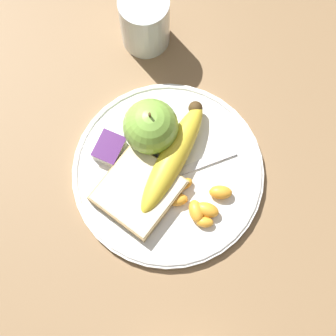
{
  "coord_description": "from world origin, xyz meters",
  "views": [
    {
      "loc": [
        -0.21,
        -0.09,
        0.81
      ],
      "look_at": [
        0.0,
        0.0,
        0.03
      ],
      "focal_mm": 60.0,
      "sensor_mm": 36.0,
      "label": 1
    }
  ],
  "objects_px": {
    "plate": "(168,173)",
    "bread_slice": "(139,191)",
    "juice_glass": "(145,22)",
    "apple": "(151,126)",
    "jam_packet": "(109,149)",
    "fork": "(175,173)",
    "banana": "(171,156)"
  },
  "relations": [
    {
      "from": "apple",
      "to": "fork",
      "type": "height_order",
      "value": "apple"
    },
    {
      "from": "plate",
      "to": "bread_slice",
      "type": "distance_m",
      "value": 0.06
    },
    {
      "from": "apple",
      "to": "jam_packet",
      "type": "relative_size",
      "value": 1.97
    },
    {
      "from": "plate",
      "to": "fork",
      "type": "relative_size",
      "value": 2.2
    },
    {
      "from": "plate",
      "to": "bread_slice",
      "type": "relative_size",
      "value": 2.23
    },
    {
      "from": "bread_slice",
      "to": "fork",
      "type": "distance_m",
      "value": 0.06
    },
    {
      "from": "bread_slice",
      "to": "banana",
      "type": "bearing_deg",
      "value": -18.65
    },
    {
      "from": "plate",
      "to": "bread_slice",
      "type": "xyz_separation_m",
      "value": [
        -0.05,
        0.03,
        0.02
      ]
    },
    {
      "from": "banana",
      "to": "jam_packet",
      "type": "bearing_deg",
      "value": 105.26
    },
    {
      "from": "jam_packet",
      "to": "apple",
      "type": "bearing_deg",
      "value": -45.17
    },
    {
      "from": "fork",
      "to": "banana",
      "type": "bearing_deg",
      "value": -94.93
    },
    {
      "from": "banana",
      "to": "bread_slice",
      "type": "bearing_deg",
      "value": 161.35
    },
    {
      "from": "fork",
      "to": "jam_packet",
      "type": "height_order",
      "value": "jam_packet"
    },
    {
      "from": "juice_glass",
      "to": "bread_slice",
      "type": "xyz_separation_m",
      "value": [
        -0.24,
        -0.1,
        -0.02
      ]
    },
    {
      "from": "apple",
      "to": "jam_packet",
      "type": "xyz_separation_m",
      "value": [
        -0.05,
        0.05,
        -0.03
      ]
    },
    {
      "from": "plate",
      "to": "jam_packet",
      "type": "xyz_separation_m",
      "value": [
        -0.01,
        0.09,
        0.01
      ]
    },
    {
      "from": "bread_slice",
      "to": "jam_packet",
      "type": "relative_size",
      "value": 2.8
    },
    {
      "from": "bread_slice",
      "to": "fork",
      "type": "xyz_separation_m",
      "value": [
        0.05,
        -0.04,
        -0.01
      ]
    },
    {
      "from": "banana",
      "to": "bread_slice",
      "type": "xyz_separation_m",
      "value": [
        -0.07,
        0.02,
        -0.01
      ]
    },
    {
      "from": "plate",
      "to": "banana",
      "type": "height_order",
      "value": "banana"
    },
    {
      "from": "plate",
      "to": "banana",
      "type": "xyz_separation_m",
      "value": [
        0.02,
        0.0,
        0.02
      ]
    },
    {
      "from": "jam_packet",
      "to": "fork",
      "type": "bearing_deg",
      "value": -86.39
    },
    {
      "from": "plate",
      "to": "banana",
      "type": "relative_size",
      "value": 1.5
    },
    {
      "from": "banana",
      "to": "apple",
      "type": "bearing_deg",
      "value": 61.57
    },
    {
      "from": "bread_slice",
      "to": "jam_packet",
      "type": "bearing_deg",
      "value": 58.07
    },
    {
      "from": "fork",
      "to": "jam_packet",
      "type": "bearing_deg",
      "value": -41.17
    },
    {
      "from": "banana",
      "to": "fork",
      "type": "bearing_deg",
      "value": -140.15
    },
    {
      "from": "bread_slice",
      "to": "jam_packet",
      "type": "distance_m",
      "value": 0.08
    },
    {
      "from": "juice_glass",
      "to": "apple",
      "type": "bearing_deg",
      "value": -152.8
    },
    {
      "from": "jam_packet",
      "to": "bread_slice",
      "type": "bearing_deg",
      "value": -121.93
    },
    {
      "from": "bread_slice",
      "to": "jam_packet",
      "type": "height_order",
      "value": "same"
    },
    {
      "from": "plate",
      "to": "fork",
      "type": "distance_m",
      "value": 0.01
    }
  ]
}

